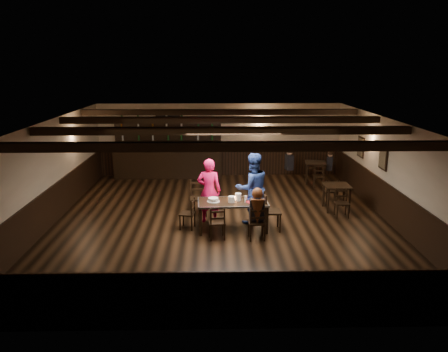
{
  "coord_description": "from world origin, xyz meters",
  "views": [
    {
      "loc": [
        -0.17,
        -11.15,
        4.14
      ],
      "look_at": [
        0.07,
        0.2,
        1.19
      ],
      "focal_mm": 35.0,
      "sensor_mm": 36.0,
      "label": 1
    }
  ],
  "objects_px": {
    "man_blue": "(252,188)",
    "woman_pink": "(209,191)",
    "cake": "(213,200)",
    "dining_table": "(233,204)",
    "chair_near_right": "(257,221)",
    "chair_near_left": "(217,221)",
    "bar_counter": "(168,158)"
  },
  "relations": [
    {
      "from": "woman_pink",
      "to": "man_blue",
      "type": "height_order",
      "value": "man_blue"
    },
    {
      "from": "dining_table",
      "to": "chair_near_right",
      "type": "height_order",
      "value": "chair_near_right"
    },
    {
      "from": "chair_near_left",
      "to": "cake",
      "type": "xyz_separation_m",
      "value": [
        -0.09,
        0.65,
        0.32
      ]
    },
    {
      "from": "cake",
      "to": "bar_counter",
      "type": "xyz_separation_m",
      "value": [
        -1.68,
        5.39,
        -0.07
      ]
    },
    {
      "from": "dining_table",
      "to": "bar_counter",
      "type": "bearing_deg",
      "value": 112.01
    },
    {
      "from": "chair_near_left",
      "to": "chair_near_right",
      "type": "bearing_deg",
      "value": -3.32
    },
    {
      "from": "chair_near_left",
      "to": "cake",
      "type": "height_order",
      "value": "cake"
    },
    {
      "from": "chair_near_left",
      "to": "woman_pink",
      "type": "distance_m",
      "value": 1.3
    },
    {
      "from": "chair_near_left",
      "to": "man_blue",
      "type": "xyz_separation_m",
      "value": [
        0.93,
        1.15,
        0.47
      ]
    },
    {
      "from": "bar_counter",
      "to": "chair_near_left",
      "type": "bearing_deg",
      "value": -73.6
    },
    {
      "from": "dining_table",
      "to": "chair_near_left",
      "type": "height_order",
      "value": "chair_near_left"
    },
    {
      "from": "chair_near_left",
      "to": "man_blue",
      "type": "height_order",
      "value": "man_blue"
    },
    {
      "from": "dining_table",
      "to": "bar_counter",
      "type": "xyz_separation_m",
      "value": [
        -2.17,
        5.38,
        0.04
      ]
    },
    {
      "from": "man_blue",
      "to": "bar_counter",
      "type": "relative_size",
      "value": 0.46
    },
    {
      "from": "chair_near_right",
      "to": "man_blue",
      "type": "distance_m",
      "value": 1.29
    },
    {
      "from": "man_blue",
      "to": "cake",
      "type": "height_order",
      "value": "man_blue"
    },
    {
      "from": "chair_near_left",
      "to": "bar_counter",
      "type": "bearing_deg",
      "value": 106.4
    },
    {
      "from": "man_blue",
      "to": "cake",
      "type": "distance_m",
      "value": 1.15
    },
    {
      "from": "chair_near_right",
      "to": "bar_counter",
      "type": "height_order",
      "value": "bar_counter"
    },
    {
      "from": "chair_near_left",
      "to": "chair_near_right",
      "type": "distance_m",
      "value": 0.96
    },
    {
      "from": "chair_near_right",
      "to": "man_blue",
      "type": "relative_size",
      "value": 0.45
    },
    {
      "from": "woman_pink",
      "to": "cake",
      "type": "relative_size",
      "value": 5.4
    },
    {
      "from": "bar_counter",
      "to": "chair_near_right",
      "type": "bearing_deg",
      "value": -65.85
    },
    {
      "from": "man_blue",
      "to": "cake",
      "type": "bearing_deg",
      "value": 10.35
    },
    {
      "from": "man_blue",
      "to": "bar_counter",
      "type": "xyz_separation_m",
      "value": [
        -2.71,
        4.88,
        -0.22
      ]
    },
    {
      "from": "man_blue",
      "to": "woman_pink",
      "type": "bearing_deg",
      "value": -19.44
    },
    {
      "from": "woman_pink",
      "to": "bar_counter",
      "type": "distance_m",
      "value": 5.07
    },
    {
      "from": "chair_near_left",
      "to": "bar_counter",
      "type": "xyz_separation_m",
      "value": [
        -1.78,
        6.04,
        0.25
      ]
    },
    {
      "from": "woman_pink",
      "to": "man_blue",
      "type": "distance_m",
      "value": 1.14
    },
    {
      "from": "dining_table",
      "to": "chair_near_right",
      "type": "bearing_deg",
      "value": -52.04
    },
    {
      "from": "man_blue",
      "to": "chair_near_left",
      "type": "bearing_deg",
      "value": 35.09
    },
    {
      "from": "dining_table",
      "to": "chair_near_right",
      "type": "xyz_separation_m",
      "value": [
        0.56,
        -0.72,
        -0.19
      ]
    }
  ]
}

